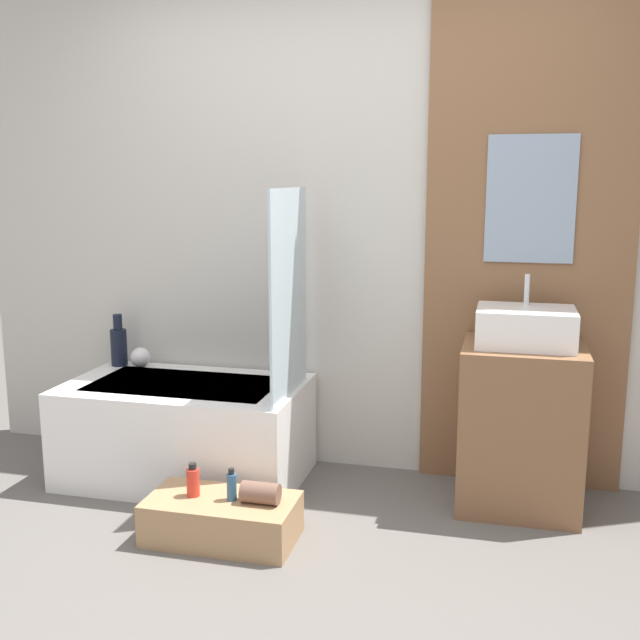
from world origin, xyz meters
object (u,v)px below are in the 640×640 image
sink (525,327)px  bottle_soap_secondary (232,486)px  bathtub (186,430)px  bottle_soap_primary (193,481)px  vase_tall_dark (119,345)px  wooden_step_bench (222,519)px  vase_round_light (140,357)px

sink → bottle_soap_secondary: sink is taller
bathtub → bottle_soap_primary: 0.66m
vase_tall_dark → wooden_step_bench: bearing=-42.6°
vase_round_light → bottle_soap_secondary: bearing=-45.0°
bathtub → wooden_step_bench: 0.74m
bathtub → bottle_soap_secondary: bearing=-51.5°
vase_tall_dark → sink: bearing=-4.7°
vase_tall_dark → bathtub: bearing=-27.3°
sink → vase_round_light: 2.03m
vase_round_light → bottle_soap_primary: 1.11m
bathtub → bottle_soap_primary: bearing=-63.5°
bottle_soap_primary → bottle_soap_secondary: bearing=0.0°
wooden_step_bench → vase_round_light: bearing=133.3°
sink → vase_round_light: sink is taller
vase_tall_dark → bottle_soap_secondary: 1.33m
vase_round_light → bottle_soap_secondary: (0.83, -0.83, -0.31)m
bathtub → bottle_soap_primary: bathtub is taller
bottle_soap_primary → bottle_soap_secondary: bottle_soap_primary is taller
bathtub → sink: size_ratio=2.74×
sink → wooden_step_bench: bearing=-151.3°
sink → bottle_soap_secondary: size_ratio=3.11×
vase_tall_dark → bottle_soap_primary: vase_tall_dark is taller
vase_round_light → bottle_soap_primary: size_ratio=0.74×
vase_tall_dark → bottle_soap_secondary: size_ratio=2.04×
bottle_soap_primary → bathtub: bearing=116.5°
sink → bottle_soap_secondary: 1.48m
vase_round_light → bottle_soap_secondary: 1.22m
wooden_step_bench → bottle_soap_primary: bearing=180.0°
sink → bottle_soap_primary: (-1.35, -0.67, -0.60)m
vase_round_light → bottle_soap_primary: bearing=-51.7°
sink → vase_tall_dark: (-2.14, 0.18, -0.24)m
wooden_step_bench → vase_round_light: vase_round_light is taller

